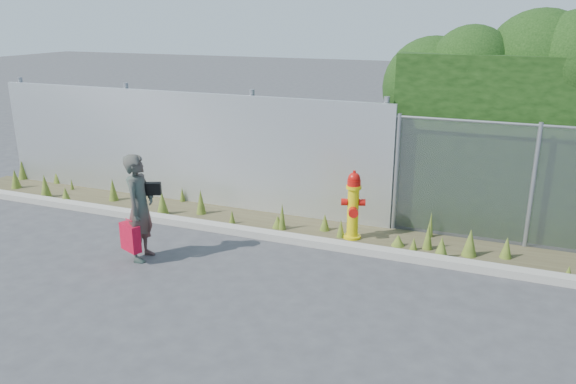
# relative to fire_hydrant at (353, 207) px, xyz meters

# --- Properties ---
(ground) EXTENTS (80.00, 80.00, 0.00)m
(ground) POSITION_rel_fire_hydrant_xyz_m (-0.50, -2.30, -0.58)
(ground) COLOR #3A3A3C
(ground) RESTS_ON ground
(curb) EXTENTS (16.00, 0.22, 0.12)m
(curb) POSITION_rel_fire_hydrant_xyz_m (-0.50, -0.50, -0.52)
(curb) COLOR #9B978C
(curb) RESTS_ON ground
(weed_strip) EXTENTS (16.00, 1.31, 0.51)m
(weed_strip) POSITION_rel_fire_hydrant_xyz_m (-1.09, 0.12, -0.44)
(weed_strip) COLOR #433C26
(weed_strip) RESTS_ON ground
(corrugated_fence) EXTENTS (8.50, 0.21, 2.30)m
(corrugated_fence) POSITION_rel_fire_hydrant_xyz_m (-3.75, 0.71, 0.52)
(corrugated_fence) COLOR silver
(corrugated_fence) RESTS_ON ground
(fire_hydrant) EXTENTS (0.40, 0.36, 1.19)m
(fire_hydrant) POSITION_rel_fire_hydrant_xyz_m (0.00, 0.00, 0.00)
(fire_hydrant) COLOR yellow
(fire_hydrant) RESTS_ON ground
(woman) EXTENTS (0.49, 0.66, 1.66)m
(woman) POSITION_rel_fire_hydrant_xyz_m (-2.79, -1.94, 0.25)
(woman) COLOR #0F5F50
(woman) RESTS_ON ground
(red_tote_bag) EXTENTS (0.38, 0.14, 0.50)m
(red_tote_bag) POSITION_rel_fire_hydrant_xyz_m (-2.87, -2.13, -0.18)
(red_tote_bag) COLOR #A60920
(black_shoulder_bag) EXTENTS (0.25, 0.10, 0.19)m
(black_shoulder_bag) POSITION_rel_fire_hydrant_xyz_m (-2.66, -1.77, 0.52)
(black_shoulder_bag) COLOR black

